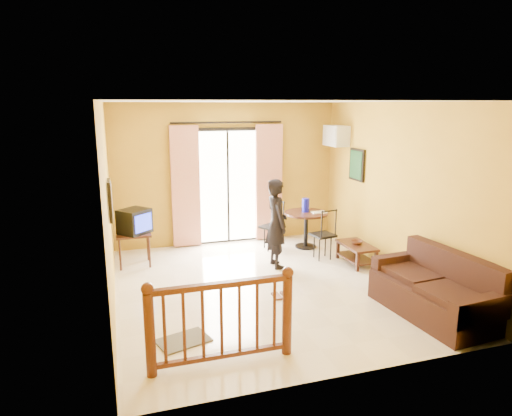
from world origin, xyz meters
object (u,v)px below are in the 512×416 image
object	(u,v)px
television	(135,221)
coffee_table	(356,251)
standing_person	(277,223)
dining_table	(306,220)
sofa	(436,292)

from	to	relation	value
television	coffee_table	size ratio (longest dim) A/B	0.79
television	standing_person	xyz separation A→B (m)	(2.32, -0.78, -0.02)
dining_table	sofa	bearing A→B (deg)	-81.57
standing_person	television	bearing A→B (deg)	70.31
dining_table	standing_person	world-z (taller)	standing_person
television	standing_person	world-z (taller)	standing_person
television	coffee_table	xyz separation A→B (m)	(3.72, -1.08, -0.56)
sofa	standing_person	size ratio (longest dim) A/B	1.21
sofa	television	bearing A→B (deg)	134.50
television	sofa	distance (m)	4.92
television	dining_table	distance (m)	3.25
sofa	standing_person	distance (m)	2.82
television	dining_table	world-z (taller)	television
coffee_table	standing_person	world-z (taller)	standing_person
dining_table	coffee_table	bearing A→B (deg)	-67.49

